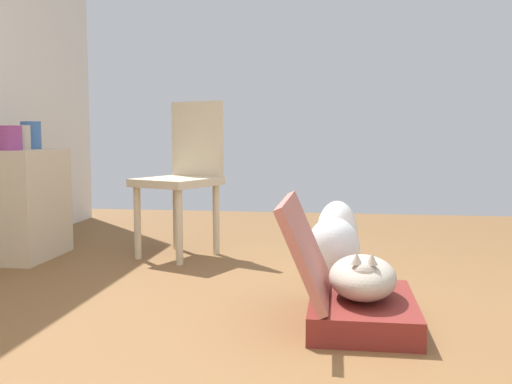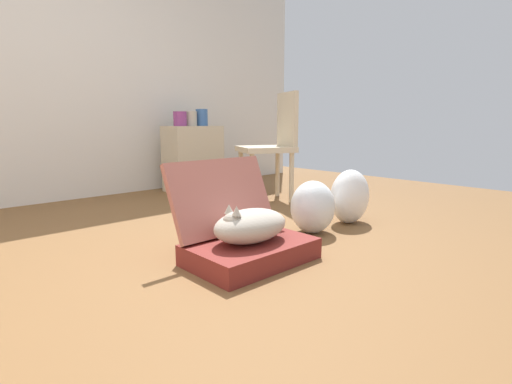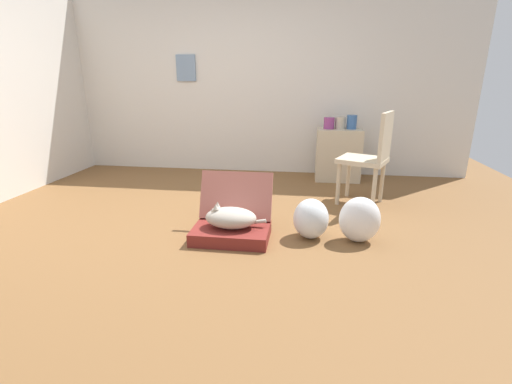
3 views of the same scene
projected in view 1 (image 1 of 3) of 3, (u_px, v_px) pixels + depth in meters
ground_plane at (302, 351)px, 2.16m from camera, size 7.68×7.68×0.00m
suitcase_base at (362, 310)px, 2.48m from camera, size 0.65×0.44×0.11m
suitcase_lid at (306, 247)px, 2.49m from camera, size 0.65×0.21×0.42m
cat at (363, 277)px, 2.46m from camera, size 0.52×0.28×0.22m
plastic_bag_white at (333, 250)px, 3.15m from camera, size 0.30×0.29×0.35m
plastic_bag_clear at (337, 234)px, 3.55m from camera, size 0.34×0.25×0.40m
side_table at (26, 204)px, 3.77m from camera, size 0.59×0.34×0.70m
vase_tall at (10, 138)px, 3.58m from camera, size 0.14×0.14×0.15m
vase_short at (31, 135)px, 3.87m from camera, size 0.13×0.13×0.18m
vase_round at (19, 137)px, 3.73m from camera, size 0.14×0.14×0.15m
chair at (185, 172)px, 3.86m from camera, size 0.61×0.58×1.01m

